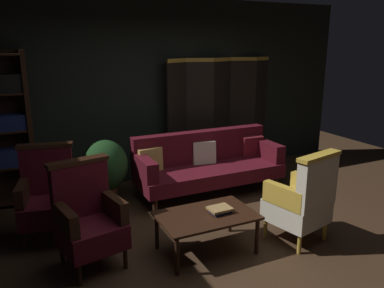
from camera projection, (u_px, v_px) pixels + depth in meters
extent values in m
plane|color=#3D2819|center=(224.00, 245.00, 4.15)|extent=(10.00, 10.00, 0.00)
cube|color=black|center=(146.00, 91.00, 5.93)|extent=(7.20, 0.10, 2.80)
cube|color=black|center=(177.00, 120.00, 6.06)|extent=(0.42, 0.24, 1.90)
cube|color=gold|center=(177.00, 61.00, 5.82)|extent=(0.42, 0.25, 0.06)
cube|color=black|center=(200.00, 117.00, 6.27)|extent=(0.45, 0.17, 1.90)
cube|color=gold|center=(200.00, 60.00, 6.03)|extent=(0.45, 0.18, 0.06)
cube|color=black|center=(222.00, 115.00, 6.47)|extent=(0.43, 0.22, 1.90)
cube|color=gold|center=(223.00, 59.00, 6.23)|extent=(0.43, 0.23, 0.06)
cube|color=black|center=(242.00, 113.00, 6.68)|extent=(0.45, 0.15, 1.90)
cube|color=gold|center=(244.00, 59.00, 6.44)|extent=(0.45, 0.16, 0.06)
cube|color=black|center=(262.00, 111.00, 6.88)|extent=(0.44, 0.20, 1.90)
cube|color=gold|center=(264.00, 58.00, 6.64)|extent=(0.44, 0.21, 0.06)
cube|color=black|center=(30.00, 129.00, 5.07)|extent=(0.06, 0.32, 2.05)
cube|color=black|center=(4.00, 202.00, 5.15)|extent=(0.86, 0.30, 0.02)
cylinder|color=black|center=(155.00, 206.00, 4.88)|extent=(0.07, 0.07, 0.22)
cylinder|color=black|center=(276.00, 184.00, 5.66)|extent=(0.07, 0.07, 0.22)
cylinder|color=black|center=(141.00, 191.00, 5.40)|extent=(0.07, 0.07, 0.22)
cylinder|color=black|center=(253.00, 172.00, 6.19)|extent=(0.07, 0.07, 0.22)
cube|color=#4C0F19|center=(210.00, 173.00, 5.48)|extent=(2.10, 0.76, 0.20)
cube|color=#4C0F19|center=(201.00, 146.00, 5.66)|extent=(2.10, 0.18, 0.46)
cube|color=#4C0F19|center=(144.00, 167.00, 5.01)|extent=(0.16, 0.68, 0.26)
cube|color=#4C0F19|center=(267.00, 150.00, 5.83)|extent=(0.16, 0.68, 0.26)
cube|color=tan|center=(150.00, 160.00, 5.24)|extent=(0.35, 0.17, 0.34)
cube|color=beige|center=(204.00, 153.00, 5.59)|extent=(0.36, 0.20, 0.35)
cube|color=maroon|center=(251.00, 147.00, 5.93)|extent=(0.35, 0.17, 0.35)
cylinder|color=black|center=(177.00, 256.00, 3.57)|extent=(0.04, 0.04, 0.39)
cylinder|color=black|center=(257.00, 236.00, 3.95)|extent=(0.04, 0.04, 0.39)
cylinder|color=black|center=(157.00, 232.00, 4.05)|extent=(0.04, 0.04, 0.39)
cylinder|color=black|center=(230.00, 216.00, 4.42)|extent=(0.04, 0.04, 0.39)
cube|color=black|center=(207.00, 215.00, 3.94)|extent=(1.00, 0.64, 0.03)
cylinder|color=gold|center=(291.00, 217.00, 4.59)|extent=(0.04, 0.04, 0.22)
cylinder|color=gold|center=(265.00, 228.00, 4.31)|extent=(0.04, 0.04, 0.22)
cylinder|color=gold|center=(325.00, 231.00, 4.24)|extent=(0.04, 0.04, 0.22)
cylinder|color=gold|center=(299.00, 244.00, 3.97)|extent=(0.04, 0.04, 0.22)
cube|color=beige|center=(296.00, 210.00, 4.22)|extent=(0.67, 0.67, 0.24)
cube|color=beige|center=(317.00, 183.00, 3.94)|extent=(0.57, 0.24, 0.54)
cube|color=gold|center=(320.00, 156.00, 3.87)|extent=(0.61, 0.26, 0.04)
cube|color=gold|center=(311.00, 186.00, 4.30)|extent=(0.20, 0.51, 0.22)
cube|color=gold|center=(284.00, 196.00, 4.02)|extent=(0.20, 0.51, 0.22)
cylinder|color=black|center=(25.00, 241.00, 4.02)|extent=(0.04, 0.04, 0.22)
cylinder|color=black|center=(70.00, 236.00, 4.13)|extent=(0.04, 0.04, 0.22)
cylinder|color=black|center=(31.00, 222.00, 4.45)|extent=(0.04, 0.04, 0.22)
cylinder|color=black|center=(73.00, 218.00, 4.56)|extent=(0.04, 0.04, 0.22)
cube|color=#4C0F19|center=(48.00, 210.00, 4.23)|extent=(0.66, 0.66, 0.24)
cube|color=#4C0F19|center=(47.00, 170.00, 4.35)|extent=(0.57, 0.23, 0.54)
cube|color=black|center=(45.00, 145.00, 4.27)|extent=(0.61, 0.25, 0.04)
cube|color=black|center=(23.00, 193.00, 4.12)|extent=(0.19, 0.51, 0.22)
cube|color=black|center=(69.00, 189.00, 4.23)|extent=(0.19, 0.51, 0.22)
cylinder|color=black|center=(79.00, 275.00, 3.44)|extent=(0.04, 0.04, 0.22)
cylinder|color=black|center=(125.00, 258.00, 3.71)|extent=(0.04, 0.04, 0.22)
cylinder|color=black|center=(62.00, 253.00, 3.80)|extent=(0.04, 0.04, 0.22)
cylinder|color=black|center=(105.00, 239.00, 4.06)|extent=(0.04, 0.04, 0.22)
cube|color=#4C0F19|center=(92.00, 234.00, 3.69)|extent=(0.66, 0.66, 0.24)
cube|color=#4C0F19|center=(80.00, 189.00, 3.77)|extent=(0.57, 0.23, 0.54)
cube|color=black|center=(78.00, 161.00, 3.70)|extent=(0.61, 0.24, 0.04)
cube|color=black|center=(65.00, 219.00, 3.50)|extent=(0.19, 0.51, 0.22)
cube|color=black|center=(113.00, 206.00, 3.77)|extent=(0.19, 0.51, 0.22)
cylinder|color=brown|center=(107.00, 194.00, 5.18)|extent=(0.28, 0.28, 0.28)
ellipsoid|color=#193D19|center=(105.00, 166.00, 5.08)|extent=(0.61, 0.61, 0.70)
cube|color=navy|center=(220.00, 211.00, 3.98)|extent=(0.21, 0.17, 0.03)
cube|color=#9E7A47|center=(220.00, 209.00, 3.97)|extent=(0.24, 0.19, 0.03)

